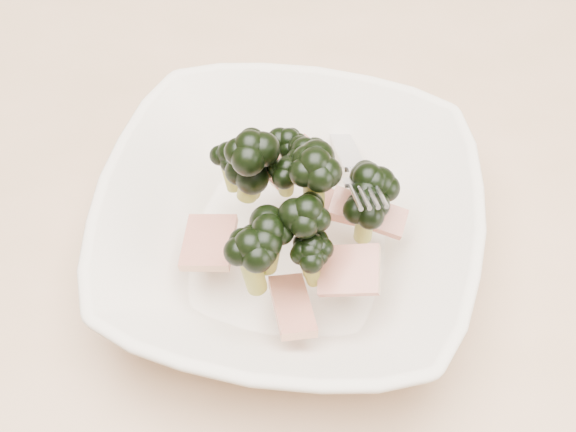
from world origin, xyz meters
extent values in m
cube|color=tan|center=(0.00, 0.00, 0.73)|extent=(1.20, 0.80, 0.04)
imported|color=beige|center=(0.06, 0.01, 0.78)|extent=(0.29, 0.29, 0.07)
cylinder|color=olive|center=(0.08, -0.04, 0.81)|extent=(0.02, 0.02, 0.03)
ellipsoid|color=black|center=(0.08, -0.04, 0.83)|extent=(0.03, 0.03, 0.02)
cylinder|color=olive|center=(0.07, 0.04, 0.82)|extent=(0.02, 0.02, 0.03)
ellipsoid|color=black|center=(0.07, 0.04, 0.84)|extent=(0.03, 0.03, 0.03)
cylinder|color=olive|center=(0.06, 0.02, 0.82)|extent=(0.01, 0.01, 0.02)
ellipsoid|color=black|center=(0.06, 0.02, 0.84)|extent=(0.03, 0.03, 0.02)
cylinder|color=olive|center=(0.03, 0.02, 0.83)|extent=(0.02, 0.02, 0.05)
ellipsoid|color=black|center=(0.03, 0.02, 0.86)|extent=(0.04, 0.04, 0.03)
cylinder|color=olive|center=(0.06, 0.05, 0.81)|extent=(0.02, 0.01, 0.04)
ellipsoid|color=black|center=(0.06, 0.05, 0.83)|extent=(0.03, 0.03, 0.02)
cylinder|color=olive|center=(0.05, -0.03, 0.81)|extent=(0.02, 0.02, 0.04)
ellipsoid|color=black|center=(0.05, -0.03, 0.84)|extent=(0.04, 0.04, 0.03)
cylinder|color=olive|center=(0.01, 0.05, 0.79)|extent=(0.02, 0.02, 0.04)
ellipsoid|color=black|center=(0.01, 0.05, 0.82)|extent=(0.03, 0.03, 0.02)
cylinder|color=olive|center=(0.12, 0.02, 0.80)|extent=(0.03, 0.02, 0.05)
ellipsoid|color=black|center=(0.12, 0.02, 0.83)|extent=(0.04, 0.04, 0.03)
cylinder|color=olive|center=(0.12, 0.00, 0.81)|extent=(0.01, 0.01, 0.03)
ellipsoid|color=black|center=(0.12, 0.00, 0.83)|extent=(0.03, 0.03, 0.03)
cylinder|color=olive|center=(0.08, -0.04, 0.81)|extent=(0.01, 0.01, 0.03)
ellipsoid|color=black|center=(0.08, -0.04, 0.83)|extent=(0.03, 0.03, 0.02)
cylinder|color=olive|center=(0.03, 0.03, 0.81)|extent=(0.02, 0.02, 0.03)
ellipsoid|color=black|center=(0.03, 0.03, 0.83)|extent=(0.04, 0.04, 0.03)
cylinder|color=olive|center=(0.04, -0.05, 0.81)|extent=(0.02, 0.02, 0.05)
ellipsoid|color=black|center=(0.04, -0.05, 0.84)|extent=(0.04, 0.04, 0.03)
cylinder|color=olive|center=(0.08, -0.02, 0.82)|extent=(0.02, 0.02, 0.05)
ellipsoid|color=black|center=(0.08, -0.02, 0.85)|extent=(0.04, 0.04, 0.03)
cylinder|color=olive|center=(0.08, 0.00, 0.84)|extent=(0.02, 0.02, 0.05)
ellipsoid|color=black|center=(0.08, 0.00, 0.87)|extent=(0.04, 0.04, 0.03)
cylinder|color=olive|center=(0.12, 0.02, 0.80)|extent=(0.02, 0.03, 0.05)
ellipsoid|color=black|center=(0.12, 0.02, 0.83)|extent=(0.04, 0.04, 0.03)
cube|color=maroon|center=(0.01, -0.02, 0.79)|extent=(0.04, 0.05, 0.01)
cube|color=maroon|center=(0.10, 0.02, 0.79)|extent=(0.05, 0.03, 0.01)
cube|color=maroon|center=(0.11, -0.04, 0.81)|extent=(0.04, 0.04, 0.03)
cube|color=maroon|center=(0.12, 0.02, 0.80)|extent=(0.06, 0.03, 0.02)
cube|color=maroon|center=(0.07, -0.06, 0.79)|extent=(0.04, 0.06, 0.02)
cube|color=maroon|center=(0.06, 0.05, 0.80)|extent=(0.05, 0.05, 0.02)
camera|label=1|loc=(0.09, -0.32, 1.27)|focal=50.00mm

